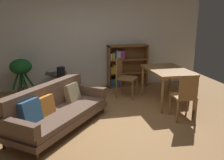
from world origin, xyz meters
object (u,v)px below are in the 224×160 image
(dining_chair_far, at_px, (185,95))
(fabric_couch, at_px, (55,109))
(desk_speaker, at_px, (61,73))
(media_console, at_px, (60,86))
(dining_chair_near, at_px, (124,75))
(open_laptop, at_px, (55,75))
(dining_table, at_px, (167,73))
(potted_floor_plant, at_px, (21,70))
(bookshelf, at_px, (124,66))

(dining_chair_far, bearing_deg, fabric_couch, 175.23)
(desk_speaker, distance_m, dining_chair_far, 2.89)
(desk_speaker, bearing_deg, media_console, 101.62)
(dining_chair_near, bearing_deg, open_laptop, 161.88)
(open_laptop, xyz_separation_m, desk_speaker, (0.15, -0.34, 0.12))
(dining_chair_near, bearing_deg, dining_table, -34.81)
(desk_speaker, bearing_deg, dining_chair_far, -38.56)
(open_laptop, bearing_deg, potted_floor_plant, 178.08)
(fabric_couch, distance_m, potted_floor_plant, 2.14)
(fabric_couch, relative_size, media_console, 2.06)
(potted_floor_plant, height_order, bookshelf, bookshelf)
(open_laptop, bearing_deg, dining_chair_near, -18.12)
(fabric_couch, xyz_separation_m, open_laptop, (0.00, 1.94, 0.17))
(desk_speaker, xyz_separation_m, potted_floor_plant, (-0.94, 0.36, 0.03))
(desk_speaker, relative_size, potted_floor_plant, 0.29)
(potted_floor_plant, relative_size, dining_table, 0.72)
(media_console, distance_m, bookshelf, 1.90)
(bookshelf, bearing_deg, fabric_couch, -129.38)
(media_console, bearing_deg, bookshelf, 15.44)
(bookshelf, bearing_deg, open_laptop, -168.53)
(fabric_couch, relative_size, dining_chair_far, 2.31)
(desk_speaker, height_order, bookshelf, bookshelf)
(dining_chair_far, bearing_deg, dining_chair_near, 115.56)
(dining_table, relative_size, bookshelf, 1.11)
(bookshelf, bearing_deg, desk_speaker, -157.64)
(dining_chair_far, xyz_separation_m, bookshelf, (-0.50, 2.53, 0.07))
(fabric_couch, relative_size, open_laptop, 4.83)
(potted_floor_plant, distance_m, dining_table, 3.49)
(fabric_couch, relative_size, bookshelf, 1.81)
(potted_floor_plant, relative_size, bookshelf, 0.80)
(desk_speaker, bearing_deg, bookshelf, 22.36)
(fabric_couch, xyz_separation_m, dining_table, (2.50, 0.80, 0.35))
(media_console, bearing_deg, potted_floor_plant, 171.21)
(fabric_couch, distance_m, desk_speaker, 1.63)
(dining_chair_near, xyz_separation_m, dining_chair_far, (0.77, -1.60, -0.03))
(open_laptop, xyz_separation_m, dining_table, (2.50, -1.13, 0.18))
(potted_floor_plant, xyz_separation_m, dining_table, (3.30, -1.16, 0.04))
(potted_floor_plant, bearing_deg, desk_speaker, -21.09)
(fabric_couch, height_order, dining_chair_far, dining_chair_far)
(dining_chair_far, bearing_deg, desk_speaker, 141.44)
(media_console, xyz_separation_m, dining_chair_near, (1.54, -0.43, 0.29))
(dining_chair_near, height_order, bookshelf, bookshelf)
(dining_chair_near, bearing_deg, desk_speaker, 172.36)
(fabric_couch, height_order, dining_chair_near, dining_chair_near)
(dining_chair_far, bearing_deg, dining_table, 84.75)
(fabric_couch, xyz_separation_m, bookshelf, (1.91, 2.32, 0.22))
(dining_chair_far, height_order, bookshelf, bookshelf)
(desk_speaker, height_order, dining_chair_far, dining_chair_far)
(desk_speaker, xyz_separation_m, dining_chair_near, (1.49, -0.20, -0.10))
(dining_table, distance_m, dining_chair_near, 1.06)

